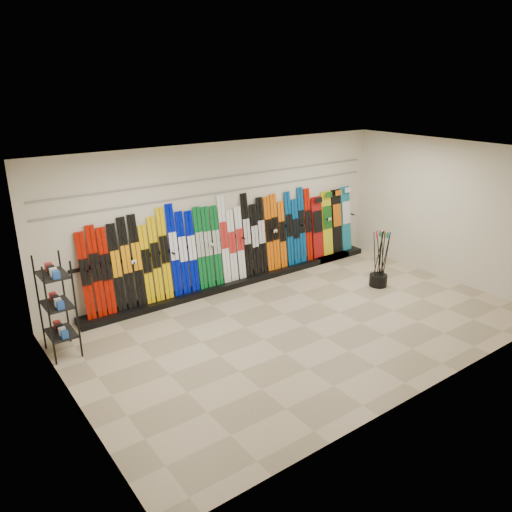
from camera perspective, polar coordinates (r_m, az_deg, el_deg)
floor at (r=9.05m, az=5.48°, el=-7.89°), size 8.00×8.00×0.00m
back_wall at (r=10.38m, az=-3.41°, el=4.70°), size 8.00×0.00×8.00m
left_wall at (r=6.67m, az=-20.95°, el=-5.36°), size 0.00×5.00×5.00m
right_wall at (r=11.44m, az=21.02°, el=4.83°), size 0.00×5.00×5.00m
ceiling at (r=8.12m, az=6.18°, el=11.24°), size 8.00×8.00×0.00m
ski_rack_base at (r=10.78m, az=-1.62°, el=-2.77°), size 8.00×0.40×0.12m
skis at (r=10.18m, az=-5.03°, el=1.10°), size 5.38×0.27×1.83m
snowboards at (r=12.22m, az=8.68°, el=3.80°), size 1.26×0.24×1.56m
accessory_rack at (r=8.41m, az=-21.75°, el=-5.43°), size 0.40×0.60×1.62m
pole_bin at (r=10.92m, az=13.79°, el=-2.69°), size 0.37×0.37×0.25m
ski_poles at (r=10.77m, az=14.04°, el=-0.26°), size 0.31×0.30×1.18m
slatwall_rail_0 at (r=10.24m, az=-3.41°, el=7.38°), size 7.60×0.02×0.03m
slatwall_rail_1 at (r=10.18m, az=-3.44°, el=9.03°), size 7.60×0.02×0.03m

